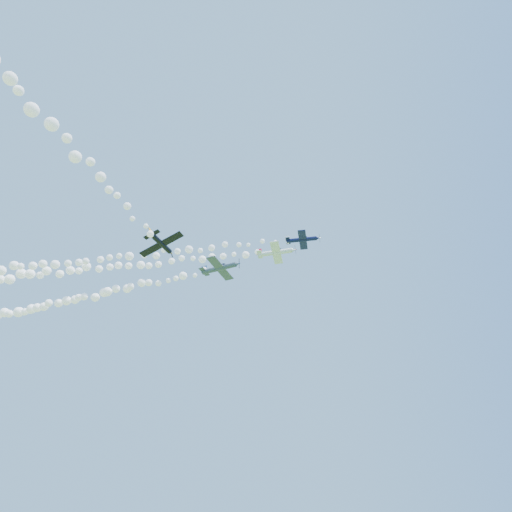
# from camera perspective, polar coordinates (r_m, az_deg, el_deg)

# --- Properties ---
(plane_white) EXTENTS (8.22, 8.58, 2.18)m
(plane_white) POSITION_cam_1_polar(r_m,az_deg,el_deg) (85.64, 2.72, 0.49)
(plane_white) COLOR white
(smoke_trail_white) EXTENTS (82.28, 8.19, 3.35)m
(smoke_trail_white) POSITION_cam_1_polar(r_m,az_deg,el_deg) (99.25, -23.18, -1.84)
(smoke_trail_white) COLOR white
(plane_navy) EXTENTS (6.90, 7.27, 2.06)m
(plane_navy) POSITION_cam_1_polar(r_m,az_deg,el_deg) (83.00, 6.24, 2.20)
(plane_navy) COLOR #0D113B
(smoke_trail_navy) EXTENTS (72.96, 7.86, 2.73)m
(smoke_trail_navy) POSITION_cam_1_polar(r_m,az_deg,el_deg) (92.51, -18.33, -0.26)
(smoke_trail_navy) COLOR white
(plane_grey) EXTENTS (8.11, 8.60, 2.17)m
(plane_grey) POSITION_cam_1_polar(r_m,az_deg,el_deg) (80.15, -4.78, -1.61)
(plane_grey) COLOR #3C4757
(smoke_trail_grey) EXTENTS (67.36, 21.41, 3.54)m
(smoke_trail_grey) POSITION_cam_1_polar(r_m,az_deg,el_deg) (100.61, -24.51, -5.60)
(smoke_trail_grey) COLOR white
(plane_black) EXTENTS (7.12, 7.14, 2.86)m
(plane_black) POSITION_cam_1_polar(r_m,az_deg,el_deg) (69.94, -12.51, 1.62)
(plane_black) COLOR black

